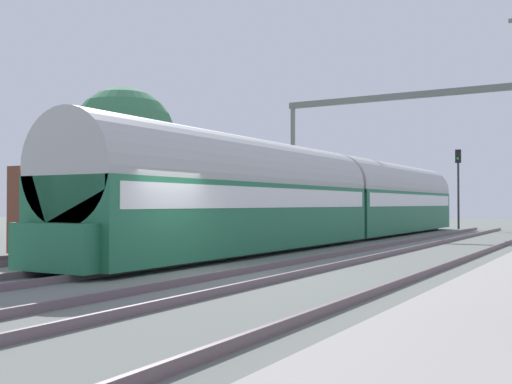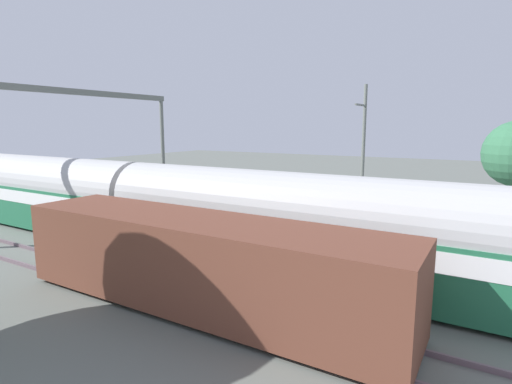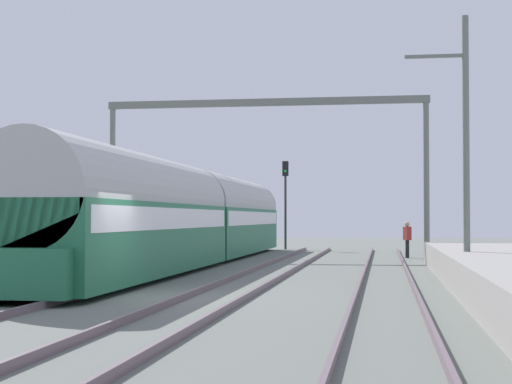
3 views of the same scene
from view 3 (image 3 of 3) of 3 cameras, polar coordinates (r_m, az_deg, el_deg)
ground at (r=20.30m, az=-8.10°, el=-7.16°), size 120.00×120.00×0.00m
track_west at (r=20.94m, az=-13.29°, el=-6.75°), size 1.52×60.00×0.16m
track_east at (r=19.81m, az=-2.60°, el=-7.08°), size 1.52×60.00×0.16m
track_far_east at (r=19.43m, az=8.94°, el=-7.16°), size 1.52×60.00×0.16m
passenger_train at (r=34.18m, az=-4.47°, el=-1.67°), size 2.93×32.85×3.82m
freight_car at (r=28.85m, az=-15.30°, el=-2.59°), size 2.80×13.00×2.70m
person_crossing at (r=40.12m, az=10.33°, el=-3.01°), size 0.40×0.47×1.73m
railway_signal_far at (r=50.47m, az=2.03°, el=-0.08°), size 0.36×0.30×5.36m
catenary_gantry at (r=41.52m, az=0.61°, el=3.71°), size 16.20×0.28×7.86m
catenary_pole_east_mid at (r=25.71m, az=14.11°, el=3.27°), size 1.90×0.20×8.00m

